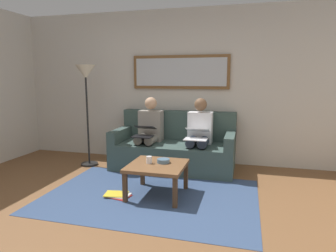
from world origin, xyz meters
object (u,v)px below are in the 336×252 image
at_px(couch, 175,148).
at_px(coffee_table, 157,168).
at_px(laptop_white, 197,134).
at_px(laptop_black, 144,131).
at_px(cup, 149,160).
at_px(standing_lamp, 86,83).
at_px(bowl, 163,161).
at_px(framed_mirror, 180,72).
at_px(person_left, 199,133).
at_px(person_right, 149,130).
at_px(magazine_stack, 118,195).

distance_m(couch, coffee_table, 1.22).
bearing_deg(laptop_white, laptop_black, 0.13).
relative_size(couch, cup, 21.45).
bearing_deg(standing_lamp, coffee_table, 147.46).
distance_m(coffee_table, bowl, 0.12).
height_order(framed_mirror, person_left, framed_mirror).
distance_m(laptop_white, laptop_black, 0.83).
xyz_separation_m(laptop_white, person_right, (0.83, -0.23, -0.02)).
xyz_separation_m(couch, cup, (0.03, 1.21, 0.13)).
xyz_separation_m(laptop_white, magazine_stack, (0.80, 1.09, -0.61)).
bearing_deg(laptop_black, person_left, -164.07).
bearing_deg(magazine_stack, laptop_black, -88.67).
distance_m(laptop_black, standing_lamp, 1.25).
bearing_deg(framed_mirror, cup, 88.79).
bearing_deg(standing_lamp, laptop_white, 178.92).
distance_m(couch, laptop_black, 0.60).
xyz_separation_m(cup, bowl, (-0.17, -0.07, -0.02)).
xyz_separation_m(couch, person_right, (0.41, 0.07, 0.30)).
bearing_deg(laptop_white, person_right, -15.80).
bearing_deg(laptop_white, coffee_table, 69.69).
height_order(laptop_white, person_right, person_right).
relative_size(couch, person_right, 1.69).
bearing_deg(person_left, standing_lamp, 6.21).
xyz_separation_m(couch, framed_mirror, (0.00, -0.39, 1.24)).
distance_m(coffee_table, standing_lamp, 2.04).
bearing_deg(couch, standing_lamp, 10.69).
distance_m(framed_mirror, laptop_white, 1.22).
bearing_deg(laptop_white, cup, 63.76).
height_order(person_left, laptop_black, person_left).
height_order(cup, person_right, person_right).
height_order(cup, standing_lamp, standing_lamp).
bearing_deg(couch, cup, 88.40).
height_order(couch, framed_mirror, framed_mirror).
bearing_deg(couch, person_right, 9.40).
relative_size(coffee_table, magazine_stack, 1.99).
xyz_separation_m(cup, person_left, (-0.45, -1.14, 0.16)).
xyz_separation_m(person_left, standing_lamp, (1.83, 0.20, 0.76)).
distance_m(framed_mirror, person_right, 1.12).
relative_size(person_right, standing_lamp, 0.69).
relative_size(cup, magazine_stack, 0.26).
relative_size(couch, laptop_black, 5.14).
bearing_deg(standing_lamp, framed_mirror, -155.13).
distance_m(person_left, standing_lamp, 1.99).
xyz_separation_m(person_right, standing_lamp, (1.00, 0.20, 0.76)).
relative_size(bowl, standing_lamp, 0.10).
bearing_deg(laptop_white, framed_mirror, -59.14).
distance_m(coffee_table, magazine_stack, 0.59).
relative_size(framed_mirror, person_right, 1.46).
height_order(cup, bowl, cup).
height_order(framed_mirror, standing_lamp, framed_mirror).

